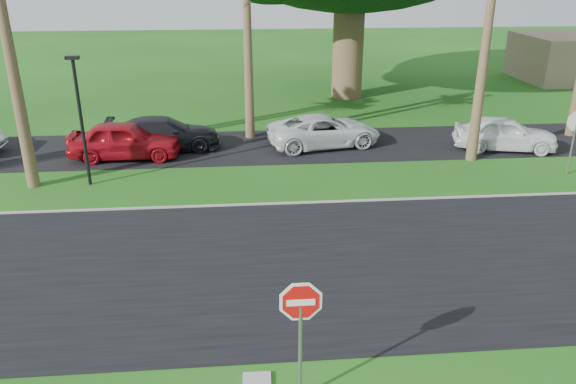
% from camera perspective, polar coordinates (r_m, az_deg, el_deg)
% --- Properties ---
extents(ground, '(120.00, 120.00, 0.00)m').
position_cam_1_polar(ground, '(13.50, -2.34, -11.65)').
color(ground, '#174D13').
rests_on(ground, ground).
extents(road, '(120.00, 8.00, 0.02)m').
position_cam_1_polar(road, '(15.20, -2.71, -7.42)').
color(road, black).
rests_on(road, ground).
extents(parking_strip, '(120.00, 5.00, 0.02)m').
position_cam_1_polar(parking_strip, '(24.87, -3.77, 4.62)').
color(parking_strip, black).
rests_on(parking_strip, ground).
extents(curb, '(120.00, 0.12, 0.06)m').
position_cam_1_polar(curb, '(18.82, -3.25, -1.26)').
color(curb, gray).
rests_on(curb, ground).
extents(stop_sign_near, '(1.05, 0.07, 2.62)m').
position_cam_1_polar(stop_sign_near, '(10.06, 1.28, -12.63)').
color(stop_sign_near, gray).
rests_on(stop_sign_near, ground).
extents(stop_sign_far, '(1.05, 0.07, 2.62)m').
position_cam_1_polar(stop_sign_far, '(23.59, 27.17, 5.67)').
color(stop_sign_far, gray).
rests_on(stop_sign_far, ground).
extents(streetlight_right, '(0.45, 0.25, 4.64)m').
position_cam_1_polar(streetlight_right, '(21.05, -20.35, 7.48)').
color(streetlight_right, black).
rests_on(streetlight_right, ground).
extents(car_red, '(4.53, 1.87, 1.54)m').
position_cam_1_polar(car_red, '(24.08, -16.22, 5.06)').
color(car_red, '#A80E1A').
rests_on(car_red, ground).
extents(car_dark, '(4.93, 2.26, 1.40)m').
position_cam_1_polar(car_dark, '(24.85, -12.52, 5.77)').
color(car_dark, black).
rests_on(car_dark, ground).
extents(car_minivan, '(5.30, 3.22, 1.37)m').
position_cam_1_polar(car_minivan, '(24.79, 3.70, 6.19)').
color(car_minivan, silver).
rests_on(car_minivan, ground).
extents(car_pickup, '(4.54, 2.64, 1.45)m').
position_cam_1_polar(car_pickup, '(25.96, 21.18, 5.55)').
color(car_pickup, white).
rests_on(car_pickup, ground).
extents(utility_slab, '(0.56, 0.37, 0.06)m').
position_cam_1_polar(utility_slab, '(11.51, -3.19, -18.43)').
color(utility_slab, '#A2A199').
rests_on(utility_slab, ground).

